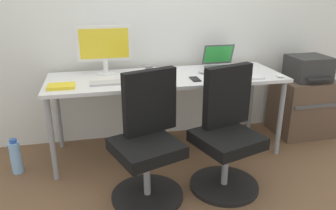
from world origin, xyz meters
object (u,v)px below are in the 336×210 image
Objects in this scene: water_bottle_on_floor at (16,157)px; coffee_mug at (139,79)px; office_chair_right at (226,135)px; printer at (308,68)px; open_laptop at (221,63)px; office_chair_left at (148,143)px; desktop_monitor at (104,46)px; side_cabinet at (302,106)px.

water_bottle_on_floor is 1.24m from coffee_mug.
office_chair_right is 10.22× the size of coffee_mug.
printer is 1.29× the size of open_laptop.
open_laptop reaches higher than office_chair_left.
desktop_monitor is 0.52m from coffee_mug.
side_cabinet is 1.86m from coffee_mug.
office_chair_left is 1.00× the size of office_chair_right.
open_laptop is at bearing 174.06° from side_cabinet.
desktop_monitor reaches higher than office_chair_right.
desktop_monitor is at bearing 105.72° from office_chair_left.
office_chair_left reaches higher than side_cabinet.
printer is 0.92m from open_laptop.
open_laptop is 3.37× the size of coffee_mug.
office_chair_right is at bearing -147.86° from printer.
desktop_monitor reaches higher than coffee_mug.
office_chair_right is 1.76m from water_bottle_on_floor.
side_cabinet is (1.17, 0.73, -0.13)m from office_chair_right.
printer is 4.35× the size of coffee_mug.
open_laptop is (0.87, 0.83, 0.37)m from office_chair_left.
office_chair_right is at bearing -44.98° from desktop_monitor.
water_bottle_on_floor is 0.65× the size of desktop_monitor.
printer is at bearing -90.00° from side_cabinet.
desktop_monitor reaches higher than office_chair_left.
coffee_mug is at bearing -4.52° from water_bottle_on_floor.
side_cabinet is (1.78, 0.73, -0.13)m from office_chair_left.
open_laptop is (-0.91, 0.10, 0.08)m from printer.
side_cabinet is 1.24× the size of desktop_monitor.
office_chair_left is 0.61m from office_chair_right.
office_chair_left reaches higher than printer.
water_bottle_on_floor is (-1.04, 0.53, -0.28)m from office_chair_left.
office_chair_right is 1.38m from side_cabinet.
coffee_mug is (-1.77, -0.29, 0.49)m from side_cabinet.
water_bottle_on_floor is at bearing 153.08° from office_chair_left.
desktop_monitor is (0.80, 0.32, 0.84)m from water_bottle_on_floor.
side_cabinet is at bearing -3.37° from desktop_monitor.
side_cabinet is 1.92× the size of open_laptop.
office_chair_right is at bearing -36.54° from coffee_mug.
water_bottle_on_floor is (-2.82, -0.20, -0.57)m from printer.
office_chair_right reaches higher than printer.
office_chair_right is 3.03× the size of open_laptop.
desktop_monitor reaches higher than side_cabinet.
open_laptop is (1.11, -0.02, -0.20)m from desktop_monitor.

